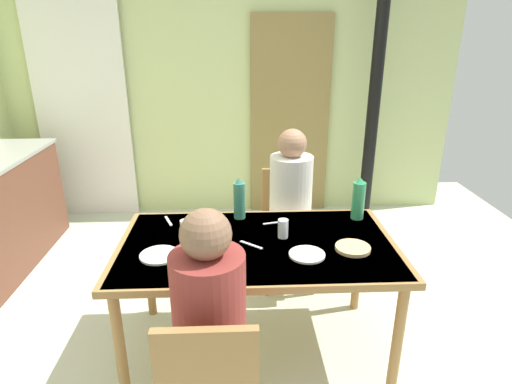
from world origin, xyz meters
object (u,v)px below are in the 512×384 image
(dining_table, at_px, (257,254))
(person_far_diner, at_px, (291,191))
(person_near_diner, at_px, (209,308))
(chair_far_diner, at_px, (288,220))
(water_bottle_green_near, at_px, (358,199))
(water_bottle_green_far, at_px, (239,199))

(dining_table, xyz_separation_m, person_far_diner, (0.27, 0.66, 0.13))
(person_near_diner, xyz_separation_m, person_far_diner, (0.50, 1.32, 0.00))
(person_near_diner, bearing_deg, dining_table, 71.10)
(dining_table, relative_size, chair_far_diner, 1.78)
(person_near_diner, relative_size, water_bottle_green_near, 2.81)
(dining_table, relative_size, person_far_diner, 2.02)
(person_far_diner, height_order, water_bottle_green_near, person_far_diner)
(person_near_diner, height_order, person_far_diner, same)
(dining_table, bearing_deg, chair_far_diner, 71.32)
(person_far_diner, distance_m, water_bottle_green_near, 0.52)
(person_near_diner, bearing_deg, water_bottle_green_near, 48.13)
(chair_far_diner, height_order, water_bottle_green_near, water_bottle_green_near)
(chair_far_diner, bearing_deg, dining_table, 71.32)
(chair_far_diner, relative_size, water_bottle_green_near, 3.18)
(person_far_diner, relative_size, water_bottle_green_far, 2.86)
(chair_far_diner, bearing_deg, person_near_diner, 71.22)
(water_bottle_green_near, xyz_separation_m, water_bottle_green_far, (-0.74, 0.04, -0.00))
(chair_far_diner, relative_size, person_near_diner, 1.13)
(dining_table, distance_m, person_far_diner, 0.73)
(person_far_diner, xyz_separation_m, water_bottle_green_far, (-0.36, -0.31, 0.07))
(person_far_diner, bearing_deg, water_bottle_green_far, 40.20)
(water_bottle_green_near, bearing_deg, water_bottle_green_far, 176.86)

